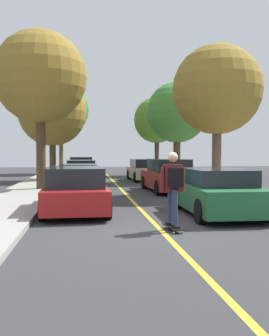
{
  "coord_description": "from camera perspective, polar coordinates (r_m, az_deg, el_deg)",
  "views": [
    {
      "loc": [
        -1.73,
        -8.79,
        1.81
      ],
      "look_at": [
        0.08,
        5.42,
        1.23
      ],
      "focal_mm": 41.22,
      "sensor_mm": 36.0,
      "label": 1
    }
  ],
  "objects": [
    {
      "name": "skateboard",
      "position": [
        9.05,
        5.65,
        -8.68
      ],
      "size": [
        0.33,
        0.86,
        0.1
      ],
      "color": "black",
      "rests_on": "ground"
    },
    {
      "name": "parked_car_left_near",
      "position": [
        17.73,
        -8.24,
        -1.55
      ],
      "size": [
        1.97,
        4.21,
        1.27
      ],
      "color": "#196066",
      "rests_on": "ground"
    },
    {
      "name": "street_tree_left_near",
      "position": [
        24.85,
        -12.06,
        8.09
      ],
      "size": [
        4.26,
        4.26,
        6.34
      ],
      "color": "#4C3823",
      "rests_on": "sidewalk_left"
    },
    {
      "name": "parked_car_right_near",
      "position": [
        17.9,
        4.92,
        -1.19
      ],
      "size": [
        1.94,
        4.55,
        1.51
      ],
      "color": "maroon",
      "rests_on": "ground"
    },
    {
      "name": "parked_car_left_nearest",
      "position": [
        11.71,
        -8.74,
        -3.26
      ],
      "size": [
        2.01,
        4.09,
        1.37
      ],
      "color": "maroon",
      "rests_on": "ground"
    },
    {
      "name": "parked_car_left_far",
      "position": [
        23.19,
        -8.01,
        -0.5
      ],
      "size": [
        2.04,
        4.51,
        1.36
      ],
      "color": "#1E5B33",
      "rests_on": "ground"
    },
    {
      "name": "street_tree_left_nearest",
      "position": [
        18.66,
        -13.77,
        12.86
      ],
      "size": [
        4.27,
        4.27,
        7.27
      ],
      "color": "#4C3823",
      "rests_on": "sidewalk_left"
    },
    {
      "name": "center_line",
      "position": [
        13.03,
        0.45,
        -5.66
      ],
      "size": [
        0.12,
        39.2,
        0.01
      ],
      "primitive_type": "cube",
      "color": "gold",
      "rests_on": "ground"
    },
    {
      "name": "street_tree_right_nearest",
      "position": [
        16.86,
        12.13,
        11.21
      ],
      "size": [
        3.76,
        3.76,
        6.2
      ],
      "color": "brown",
      "rests_on": "sidewalk_right"
    },
    {
      "name": "parked_car_right_far",
      "position": [
        24.82,
        1.48,
        -0.33
      ],
      "size": [
        1.96,
        4.26,
        1.39
      ],
      "color": "#BCAD89",
      "rests_on": "ground"
    },
    {
      "name": "street_tree_right_far",
      "position": [
        30.12,
        3.32,
        7.05
      ],
      "size": [
        3.56,
        3.56,
        5.97
      ],
      "color": "#3D2D1E",
      "rests_on": "sidewalk_right"
    },
    {
      "name": "parked_car_right_nearest",
      "position": [
        11.42,
        12.09,
        -3.55
      ],
      "size": [
        1.98,
        4.09,
        1.34
      ],
      "color": "#1E5B33",
      "rests_on": "ground"
    },
    {
      "name": "ground",
      "position": [
        9.14,
        3.86,
        -9.12
      ],
      "size": [
        80.0,
        80.0,
        0.0
      ],
      "primitive_type": "plane",
      "color": "#353538"
    },
    {
      "name": "parked_car_left_farthest",
      "position": [
        29.3,
        -7.85,
        0.15
      ],
      "size": [
        1.9,
        4.2,
        1.47
      ],
      "color": "#38383D",
      "rests_on": "ground"
    },
    {
      "name": "skateboarder",
      "position": [
        8.88,
        5.75,
        -2.46
      ],
      "size": [
        0.59,
        0.71,
        1.71
      ],
      "color": "black",
      "rests_on": "skateboard"
    },
    {
      "name": "street_tree_right_near",
      "position": [
        23.65,
        6.3,
        8.12
      ],
      "size": [
        3.68,
        3.68,
        5.94
      ],
      "color": "#4C3823",
      "rests_on": "sidewalk_right"
    },
    {
      "name": "street_tree_left_far",
      "position": [
        33.37,
        -10.84,
        8.47
      ],
      "size": [
        4.67,
        4.67,
        7.63
      ],
      "color": "brown",
      "rests_on": "sidewalk_left"
    }
  ]
}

